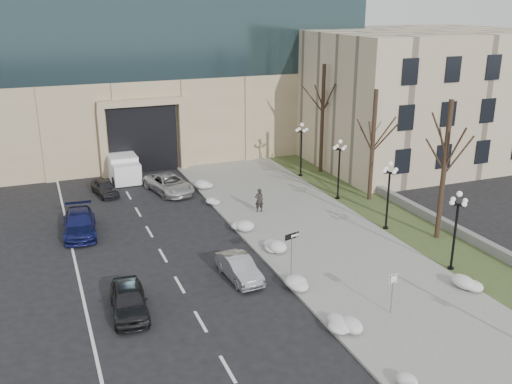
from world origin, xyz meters
TOP-DOWN VIEW (x-y plane):
  - ground at (0.00, 0.00)m, footprint 160.00×160.00m
  - sidewalk at (3.50, 14.00)m, footprint 9.00×40.00m
  - curb at (-1.00, 14.00)m, footprint 0.30×40.00m
  - grass_strip at (10.00, 14.00)m, footprint 4.00×40.00m
  - stone_wall at (12.00, 16.00)m, footprint 0.50×30.00m
  - classical_building at (22.00, 27.98)m, footprint 22.00×18.12m
  - car_a at (-9.52, 8.01)m, footprint 2.02×4.35m
  - car_b at (-3.24, 9.48)m, footprint 1.65×3.99m
  - car_c at (-10.79, 19.31)m, footprint 2.45×5.21m
  - car_d at (-3.32, 25.52)m, footprint 3.50×5.63m
  - car_e at (-8.18, 26.79)m, footprint 2.06×3.78m
  - pedestrian at (1.59, 18.53)m, footprint 0.65×0.43m
  - box_truck at (-6.13, 31.32)m, footprint 2.41×6.63m
  - one_way_sign at (-0.38, 8.56)m, footprint 1.00×0.38m
  - keep_sign at (2.31, 3.15)m, footprint 0.47×0.07m
  - snow_clump_b at (-0.70, 2.87)m, footprint 1.10×1.60m
  - snow_clump_c at (-0.84, 6.92)m, footprint 1.10×1.60m
  - snow_clump_d at (-0.36, 12.09)m, footprint 1.10×1.60m
  - snow_clump_e at (-0.52, 15.57)m, footprint 1.10×1.60m
  - snow_clump_f at (-0.86, 20.97)m, footprint 1.10×1.60m
  - snow_clump_g at (-0.39, 24.84)m, footprint 1.10×1.60m
  - snow_clump_h at (7.60, 3.46)m, footprint 1.10×1.60m
  - lamppost_a at (8.30, 6.00)m, footprint 1.18×1.18m
  - lamppost_b at (8.30, 12.50)m, footprint 1.18×1.18m
  - lamppost_c at (8.30, 19.00)m, footprint 1.18×1.18m
  - lamppost_d at (8.30, 25.50)m, footprint 1.18×1.18m
  - tree_near at (10.50, 10.00)m, footprint 3.20×3.20m
  - tree_mid at (10.50, 18.00)m, footprint 3.20×3.20m
  - tree_far at (10.50, 26.00)m, footprint 3.20×3.20m

SIDE VIEW (x-z plane):
  - ground at x=0.00m, z-range 0.00..0.00m
  - grass_strip at x=10.00m, z-range 0.00..0.10m
  - sidewalk at x=3.50m, z-range 0.00..0.12m
  - curb at x=-1.00m, z-range 0.00..0.14m
  - snow_clump_b at x=-0.70m, z-range 0.12..0.48m
  - snow_clump_c at x=-0.84m, z-range 0.12..0.48m
  - snow_clump_d at x=-0.36m, z-range 0.12..0.48m
  - snow_clump_e at x=-0.52m, z-range 0.12..0.48m
  - snow_clump_f at x=-0.86m, z-range 0.12..0.48m
  - snow_clump_g at x=-0.39m, z-range 0.12..0.48m
  - snow_clump_h at x=7.60m, z-range 0.12..0.48m
  - stone_wall at x=12.00m, z-range 0.00..0.70m
  - car_e at x=-8.18m, z-range 0.00..1.22m
  - car_b at x=-3.24m, z-range 0.00..1.28m
  - car_a at x=-9.52m, z-range 0.00..1.44m
  - car_d at x=-3.32m, z-range 0.00..1.45m
  - car_c at x=-10.79m, z-range 0.00..1.47m
  - pedestrian at x=1.59m, z-range 0.12..1.88m
  - box_truck at x=-6.13m, z-range -0.03..2.07m
  - keep_sign at x=2.31m, z-range 0.52..2.72m
  - one_way_sign at x=-0.38m, z-range 0.87..3.53m
  - lamppost_a at x=8.30m, z-range 0.69..5.45m
  - lamppost_b at x=8.30m, z-range 0.69..5.45m
  - lamppost_c at x=8.30m, z-range 0.69..5.45m
  - lamppost_d at x=8.30m, z-range 0.69..5.45m
  - tree_mid at x=10.50m, z-range 1.25..9.75m
  - tree_near at x=10.50m, z-range 1.33..10.33m
  - classical_building at x=22.00m, z-range 0.00..12.00m
  - tree_far at x=10.50m, z-range 1.40..10.90m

